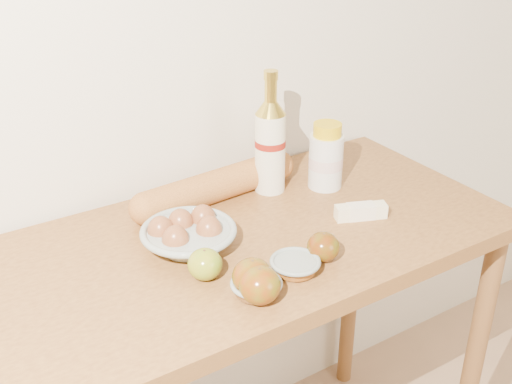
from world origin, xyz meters
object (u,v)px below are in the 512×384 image
egg_bowl (188,234)px  baguette (216,185)px  bourbon_bottle (270,144)px  table (249,280)px  cream_bottle (326,158)px

egg_bowl → baguette: size_ratio=0.46×
bourbon_bottle → egg_bowl: 0.34m
table → cream_bottle: cream_bottle is taller
table → bourbon_bottle: bearing=44.6°
bourbon_bottle → baguette: bourbon_bottle is taller
table → cream_bottle: size_ratio=7.02×
bourbon_bottle → baguette: bearing=149.4°
table → baguette: bearing=83.2°
bourbon_bottle → baguette: 0.17m
egg_bowl → baguette: bearing=44.4°
table → egg_bowl: bearing=167.7°
bourbon_bottle → egg_bowl: size_ratio=1.44×
baguette → cream_bottle: bearing=-21.7°
cream_bottle → egg_bowl: size_ratio=0.80×
table → egg_bowl: 0.21m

